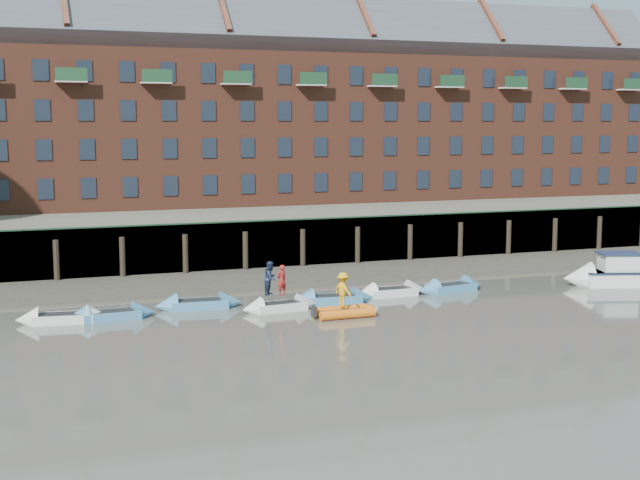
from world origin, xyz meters
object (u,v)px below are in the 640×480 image
rib_tender (346,312)px  person_rower_a (282,280)px  rowboat_3 (280,306)px  rowboat_5 (391,292)px  rowboat_2 (199,304)px  rowboat_0 (63,318)px  rowboat_4 (333,299)px  rowboat_6 (451,288)px  motor_launch (608,275)px  person_rower_b (271,278)px  rowboat_1 (111,315)px  person_rib_crew (343,290)px

rib_tender → person_rower_a: (-2.63, 2.50, 1.38)m
rowboat_3 → rowboat_5: (7.14, 1.68, 0.01)m
rowboat_2 → rowboat_0: bearing=-168.4°
rowboat_2 → rowboat_4: bearing=-6.2°
rowboat_2 → rowboat_6: 14.78m
rowboat_6 → motor_launch: 9.93m
rowboat_4 → rowboat_6: (7.63, 0.87, -0.01)m
rowboat_0 → rowboat_3: 10.92m
person_rower_b → rowboat_4: bearing=-43.3°
rowboat_1 → person_rower_a: bearing=-9.1°
rowboat_1 → rib_tender: rowboat_1 is taller
rowboat_2 → person_rib_crew: bearing=-31.2°
rowboat_2 → rowboat_5: 11.03m
person_rower_a → person_rib_crew: 3.51m
rowboat_5 → rib_tender: bearing=-138.8°
rowboat_2 → rowboat_6: size_ratio=1.01×
rowboat_0 → rib_tender: bearing=-7.0°
rib_tender → person_rower_a: bearing=135.3°
rowboat_3 → rib_tender: 3.71m
rowboat_3 → rowboat_5: 7.34m
rowboat_5 → person_rib_crew: bearing=-139.9°
rowboat_5 → person_rower_a: (-7.05, -1.70, 1.39)m
rowboat_0 → rowboat_5: size_ratio=1.05×
rowboat_3 → rowboat_2: bearing=147.8°
rowboat_4 → person_rower_a: (-3.17, -0.76, 1.38)m
rowboat_4 → person_rower_a: 3.54m
rowboat_1 → rowboat_4: rowboat_4 is taller
motor_launch → person_rower_a: 20.63m
motor_launch → person_rower_b: size_ratio=3.65×
person_rib_crew → rowboat_6: bearing=-83.2°
rowboat_1 → rowboat_6: size_ratio=0.97×
rowboat_5 → person_rower_b: person_rower_b is taller
rowboat_1 → motor_launch: motor_launch is taller
rowboat_0 → rowboat_3: (10.88, -0.91, -0.01)m
rowboat_3 → rowboat_4: 3.34m
rowboat_2 → rowboat_3: (3.89, -1.94, -0.02)m
rowboat_2 → rib_tender: 7.97m
rowboat_0 → rib_tender: (13.60, -3.43, 0.01)m
rowboat_0 → rib_tender: rowboat_0 is taller
rowboat_3 → rowboat_6: 11.01m
rowboat_2 → rib_tender: (6.61, -4.46, 0.00)m
rowboat_0 → motor_launch: 31.59m
rowboat_0 → rowboat_5: 18.04m
rowboat_4 → rowboat_5: (3.89, 0.94, -0.01)m
rowboat_4 → person_rower_b: person_rower_b is taller
rowboat_3 → person_rower_a: 1.41m
motor_launch → person_rower_b: 21.16m
rowboat_4 → rib_tender: size_ratio=1.47×
rowboat_0 → person_rib_crew: (13.45, -3.40, 1.16)m
rowboat_1 → rowboat_5: (15.71, 0.88, -0.00)m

